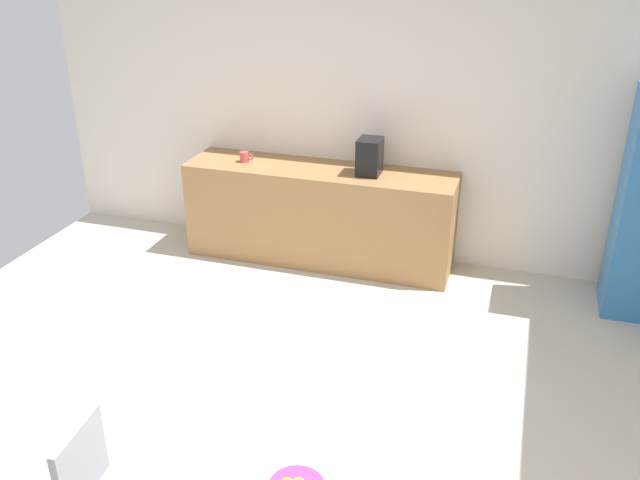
# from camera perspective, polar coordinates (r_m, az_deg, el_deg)

# --- Properties ---
(ground_plane) EXTENTS (6.00, 6.00, 0.00)m
(ground_plane) POSITION_cam_1_polar(r_m,az_deg,el_deg) (4.33, -7.89, -17.25)
(ground_plane) COLOR beige
(wall_back) EXTENTS (6.00, 0.10, 2.60)m
(wall_back) POSITION_cam_1_polar(r_m,az_deg,el_deg) (6.24, 3.12, 10.29)
(wall_back) COLOR silver
(wall_back) RESTS_ON ground_plane
(counter_block) EXTENTS (2.47, 0.60, 0.90)m
(counter_block) POSITION_cam_1_polar(r_m,az_deg,el_deg) (6.26, -0.03, 2.15)
(counter_block) COLOR #9E7042
(counter_block) RESTS_ON ground_plane
(mug_white) EXTENTS (0.13, 0.08, 0.09)m
(mug_white) POSITION_cam_1_polar(r_m,az_deg,el_deg) (6.30, -6.39, 6.99)
(mug_white) COLOR #D84C4C
(mug_white) RESTS_ON counter_block
(coffee_maker) EXTENTS (0.20, 0.24, 0.32)m
(coffee_maker) POSITION_cam_1_polar(r_m,az_deg,el_deg) (5.93, 4.21, 7.04)
(coffee_maker) COLOR black
(coffee_maker) RESTS_ON counter_block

